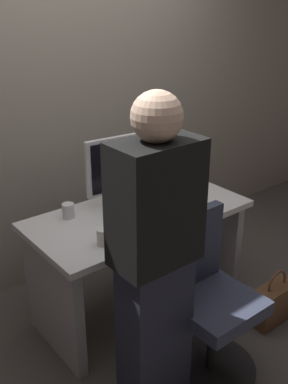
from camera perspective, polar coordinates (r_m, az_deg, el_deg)
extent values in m
plane|color=#4C4742|center=(3.23, -0.57, -14.27)|extent=(9.00, 9.00, 0.00)
cube|color=#9E9384|center=(3.27, -9.79, 14.77)|extent=(6.40, 0.10, 3.00)
cube|color=white|center=(2.85, -0.63, -2.82)|extent=(1.39, 0.69, 0.04)
cube|color=#B2B2B7|center=(2.76, -11.34, -13.33)|extent=(0.06, 0.61, 0.70)
cube|color=#B2B2B7|center=(3.40, 7.89, -5.39)|extent=(0.06, 0.61, 0.70)
cylinder|color=black|center=(2.82, 8.31, -20.99)|extent=(0.52, 0.52, 0.03)
cylinder|color=black|center=(2.68, 8.59, -17.77)|extent=(0.05, 0.05, 0.39)
cube|color=#33384C|center=(2.53, 8.91, -13.76)|extent=(0.44, 0.44, 0.08)
cube|color=#33384C|center=(2.49, 6.09, -7.01)|extent=(0.40, 0.06, 0.44)
cube|color=#262838|center=(2.38, 1.31, -17.32)|extent=(0.34, 0.20, 0.85)
cube|color=black|center=(1.99, 1.50, -1.51)|extent=(0.40, 0.24, 0.58)
sphere|color=beige|center=(1.85, 1.62, 9.44)|extent=(0.22, 0.22, 0.22)
cube|color=silver|center=(2.96, -2.33, -1.20)|extent=(0.21, 0.16, 0.02)
cube|color=silver|center=(2.94, -2.34, -0.35)|extent=(0.04, 0.03, 0.08)
cube|color=silver|center=(2.86, -2.41, 3.69)|extent=(0.54, 0.08, 0.36)
cube|color=black|center=(2.84, -2.19, 3.61)|extent=(0.50, 0.05, 0.32)
cube|color=#262626|center=(2.77, -0.40, -2.96)|extent=(0.44, 0.15, 0.02)
ellipsoid|color=white|center=(2.94, 4.25, -1.25)|extent=(0.06, 0.10, 0.03)
cylinder|color=white|center=(2.47, -5.14, -5.61)|extent=(0.07, 0.07, 0.09)
cylinder|color=silver|center=(2.78, -9.51, -2.34)|extent=(0.07, 0.07, 0.09)
cube|color=#594C72|center=(3.12, 4.65, 0.20)|extent=(0.21, 0.17, 0.02)
cube|color=red|center=(3.12, 4.91, 0.80)|extent=(0.18, 0.13, 0.04)
cube|color=#338C59|center=(3.11, 4.47, 1.43)|extent=(0.20, 0.17, 0.03)
cube|color=brown|center=(3.17, 16.06, -13.28)|extent=(0.34, 0.14, 0.26)
torus|color=brown|center=(3.08, 16.39, -10.89)|extent=(0.18, 0.02, 0.18)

